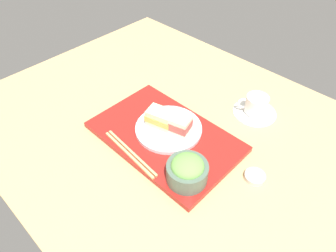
# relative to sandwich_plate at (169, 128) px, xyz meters

# --- Properties ---
(ground_plane) EXTENTS (1.40, 1.00, 0.03)m
(ground_plane) POSITION_rel_sandwich_plate_xyz_m (0.03, 0.03, -0.04)
(ground_plane) COLOR tan
(serving_tray) EXTENTS (0.44, 0.28, 0.02)m
(serving_tray) POSITION_rel_sandwich_plate_xyz_m (0.01, -0.02, -0.01)
(serving_tray) COLOR maroon
(serving_tray) RESTS_ON ground_plane
(sandwich_plate) EXTENTS (0.21, 0.21, 0.01)m
(sandwich_plate) POSITION_rel_sandwich_plate_xyz_m (0.00, 0.00, 0.00)
(sandwich_plate) COLOR silver
(sandwich_plate) RESTS_ON serving_tray
(sandwich_near) EXTENTS (0.10, 0.07, 0.05)m
(sandwich_near) POSITION_rel_sandwich_plate_xyz_m (-0.03, -0.01, 0.03)
(sandwich_near) COLOR beige
(sandwich_near) RESTS_ON sandwich_plate
(sandwich_far) EXTENTS (0.09, 0.07, 0.05)m
(sandwich_far) POSITION_rel_sandwich_plate_xyz_m (0.03, 0.01, 0.03)
(sandwich_far) COLOR #EFE5C1
(sandwich_far) RESTS_ON sandwich_plate
(salad_bowl) EXTENTS (0.11, 0.11, 0.08)m
(salad_bowl) POSITION_rel_sandwich_plate_xyz_m (0.16, -0.10, 0.03)
(salad_bowl) COLOR #4C6051
(salad_bowl) RESTS_ON serving_tray
(chopsticks_pair) EXTENTS (0.23, 0.04, 0.01)m
(chopsticks_pair) POSITION_rel_sandwich_plate_xyz_m (-0.01, -0.15, -0.00)
(chopsticks_pair) COLOR tan
(chopsticks_pair) RESTS_ON serving_tray
(coffee_cup) EXTENTS (0.14, 0.14, 0.07)m
(coffee_cup) POSITION_rel_sandwich_plate_xyz_m (0.14, 0.27, 0.00)
(coffee_cup) COLOR white
(coffee_cup) RESTS_ON ground_plane
(small_sauce_dish) EXTENTS (0.06, 0.06, 0.01)m
(small_sauce_dish) POSITION_rel_sandwich_plate_xyz_m (0.29, 0.04, -0.02)
(small_sauce_dish) COLOR beige
(small_sauce_dish) RESTS_ON ground_plane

